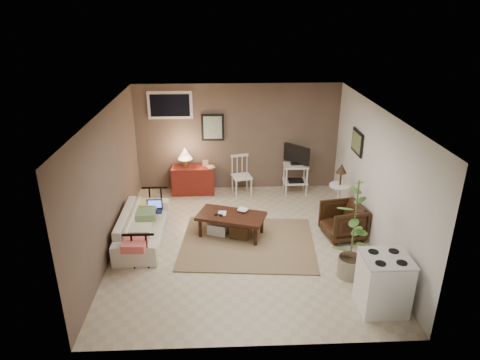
{
  "coord_description": "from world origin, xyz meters",
  "views": [
    {
      "loc": [
        -0.35,
        -6.63,
        3.97
      ],
      "look_at": [
        -0.04,
        0.35,
        1.07
      ],
      "focal_mm": 32.0,
      "sensor_mm": 36.0,
      "label": 1
    }
  ],
  "objects_px": {
    "tv_stand": "(296,168)",
    "potted_plant": "(354,226)",
    "coffee_table": "(231,223)",
    "stove": "(383,283)",
    "spindle_chair": "(242,176)",
    "armchair": "(343,219)",
    "side_table": "(340,184)",
    "sofa": "(142,221)",
    "red_console": "(193,177)"
  },
  "relations": [
    {
      "from": "coffee_table",
      "to": "stove",
      "type": "distance_m",
      "value": 2.95
    },
    {
      "from": "tv_stand",
      "to": "stove",
      "type": "relative_size",
      "value": 1.33
    },
    {
      "from": "spindle_chair",
      "to": "red_console",
      "type": "bearing_deg",
      "value": 174.98
    },
    {
      "from": "side_table",
      "to": "armchair",
      "type": "xyz_separation_m",
      "value": [
        -0.13,
        -0.84,
        -0.34
      ]
    },
    {
      "from": "armchair",
      "to": "potted_plant",
      "type": "xyz_separation_m",
      "value": [
        -0.22,
        -1.22,
        0.53
      ]
    },
    {
      "from": "coffee_table",
      "to": "sofa",
      "type": "relative_size",
      "value": 0.71
    },
    {
      "from": "potted_plant",
      "to": "red_console",
      "type": "bearing_deg",
      "value": 128.45
    },
    {
      "from": "potted_plant",
      "to": "stove",
      "type": "xyz_separation_m",
      "value": [
        0.23,
        -0.77,
        -0.47
      ]
    },
    {
      "from": "potted_plant",
      "to": "tv_stand",
      "type": "bearing_deg",
      "value": 95.8
    },
    {
      "from": "potted_plant",
      "to": "stove",
      "type": "bearing_deg",
      "value": -73.3
    },
    {
      "from": "side_table",
      "to": "armchair",
      "type": "relative_size",
      "value": 1.59
    },
    {
      "from": "tv_stand",
      "to": "armchair",
      "type": "height_order",
      "value": "tv_stand"
    },
    {
      "from": "spindle_chair",
      "to": "armchair",
      "type": "height_order",
      "value": "spindle_chair"
    },
    {
      "from": "red_console",
      "to": "spindle_chair",
      "type": "relative_size",
      "value": 1.22
    },
    {
      "from": "side_table",
      "to": "coffee_table",
      "type": "bearing_deg",
      "value": -161.69
    },
    {
      "from": "side_table",
      "to": "sofa",
      "type": "bearing_deg",
      "value": -168.2
    },
    {
      "from": "red_console",
      "to": "armchair",
      "type": "xyz_separation_m",
      "value": [
        2.84,
        -2.09,
        -0.02
      ]
    },
    {
      "from": "coffee_table",
      "to": "potted_plant",
      "type": "bearing_deg",
      "value": -36.43
    },
    {
      "from": "coffee_table",
      "to": "side_table",
      "type": "height_order",
      "value": "side_table"
    },
    {
      "from": "side_table",
      "to": "armchair",
      "type": "bearing_deg",
      "value": -98.94
    },
    {
      "from": "sofa",
      "to": "armchair",
      "type": "distance_m",
      "value": 3.62
    },
    {
      "from": "tv_stand",
      "to": "stove",
      "type": "xyz_separation_m",
      "value": [
        0.56,
        -4.0,
        -0.17
      ]
    },
    {
      "from": "armchair",
      "to": "potted_plant",
      "type": "relative_size",
      "value": 0.42
    },
    {
      "from": "armchair",
      "to": "stove",
      "type": "height_order",
      "value": "stove"
    },
    {
      "from": "sofa",
      "to": "tv_stand",
      "type": "distance_m",
      "value": 3.65
    },
    {
      "from": "coffee_table",
      "to": "sofa",
      "type": "distance_m",
      "value": 1.59
    },
    {
      "from": "tv_stand",
      "to": "potted_plant",
      "type": "xyz_separation_m",
      "value": [
        0.33,
        -3.23,
        0.29
      ]
    },
    {
      "from": "coffee_table",
      "to": "spindle_chair",
      "type": "height_order",
      "value": "spindle_chair"
    },
    {
      "from": "tv_stand",
      "to": "side_table",
      "type": "distance_m",
      "value": 1.35
    },
    {
      "from": "tv_stand",
      "to": "potted_plant",
      "type": "bearing_deg",
      "value": -84.2
    },
    {
      "from": "red_console",
      "to": "side_table",
      "type": "bearing_deg",
      "value": -22.74
    },
    {
      "from": "sofa",
      "to": "armchair",
      "type": "height_order",
      "value": "sofa"
    },
    {
      "from": "sofa",
      "to": "potted_plant",
      "type": "bearing_deg",
      "value": -110.56
    },
    {
      "from": "red_console",
      "to": "side_table",
      "type": "relative_size",
      "value": 0.97
    },
    {
      "from": "spindle_chair",
      "to": "tv_stand",
      "type": "bearing_deg",
      "value": 0.87
    },
    {
      "from": "spindle_chair",
      "to": "potted_plant",
      "type": "distance_m",
      "value": 3.59
    },
    {
      "from": "sofa",
      "to": "spindle_chair",
      "type": "xyz_separation_m",
      "value": [
        1.87,
        1.93,
        0.05
      ]
    },
    {
      "from": "side_table",
      "to": "stove",
      "type": "xyz_separation_m",
      "value": [
        -0.12,
        -2.83,
        -0.27
      ]
    },
    {
      "from": "potted_plant",
      "to": "spindle_chair",
      "type": "bearing_deg",
      "value": 115.55
    },
    {
      "from": "tv_stand",
      "to": "armchair",
      "type": "relative_size",
      "value": 1.59
    },
    {
      "from": "stove",
      "to": "armchair",
      "type": "bearing_deg",
      "value": 90.42
    },
    {
      "from": "side_table",
      "to": "potted_plant",
      "type": "distance_m",
      "value": 2.1
    },
    {
      "from": "side_table",
      "to": "potted_plant",
      "type": "bearing_deg",
      "value": -99.6
    },
    {
      "from": "spindle_chair",
      "to": "tv_stand",
      "type": "height_order",
      "value": "tv_stand"
    },
    {
      "from": "coffee_table",
      "to": "side_table",
      "type": "relative_size",
      "value": 1.2
    },
    {
      "from": "coffee_table",
      "to": "side_table",
      "type": "distance_m",
      "value": 2.32
    },
    {
      "from": "side_table",
      "to": "stove",
      "type": "height_order",
      "value": "side_table"
    },
    {
      "from": "red_console",
      "to": "side_table",
      "type": "xyz_separation_m",
      "value": [
        2.97,
        -1.25,
        0.31
      ]
    },
    {
      "from": "spindle_chair",
      "to": "armchair",
      "type": "relative_size",
      "value": 1.26
    },
    {
      "from": "coffee_table",
      "to": "sofa",
      "type": "height_order",
      "value": "sofa"
    }
  ]
}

